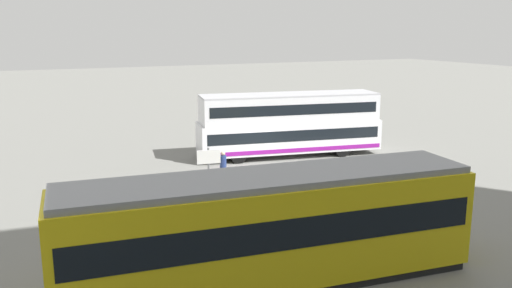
% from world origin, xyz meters
% --- Properties ---
extents(ground_plane, '(160.00, 160.00, 0.00)m').
position_xyz_m(ground_plane, '(0.00, 0.00, 0.00)').
color(ground_plane, slate).
extents(double_decker_bus, '(11.24, 4.39, 3.76)m').
position_xyz_m(double_decker_bus, '(-2.68, -1.04, 1.93)').
color(double_decker_bus, white).
rests_on(double_decker_bus, ground).
extents(tram_yellow, '(12.73, 3.81, 3.40)m').
position_xyz_m(tram_yellow, '(5.70, 13.31, 1.77)').
color(tram_yellow, yellow).
rests_on(tram_yellow, ground).
extents(pedestrian_near_railing, '(0.39, 0.39, 1.69)m').
position_xyz_m(pedestrian_near_railing, '(3.19, 3.05, 0.98)').
color(pedestrian_near_railing, black).
rests_on(pedestrian_near_railing, ground).
extents(pedestrian_railing, '(9.20, 1.26, 1.08)m').
position_xyz_m(pedestrian_railing, '(1.35, 4.36, 0.75)').
color(pedestrian_railing, gray).
rests_on(pedestrian_railing, ground).
extents(info_sign, '(1.08, 0.22, 2.26)m').
position_xyz_m(info_sign, '(4.44, 4.43, 1.56)').
color(info_sign, slate).
rests_on(info_sign, ground).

